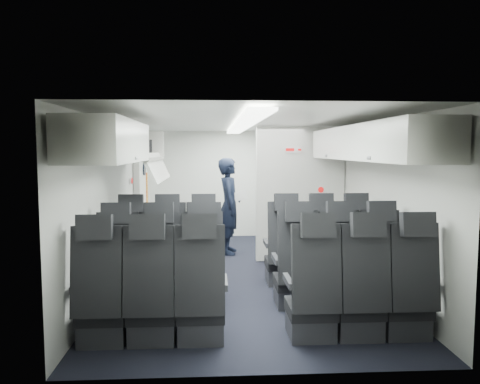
{
  "coord_description": "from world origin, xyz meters",
  "views": [
    {
      "loc": [
        -0.4,
        -6.54,
        1.78
      ],
      "look_at": [
        0.0,
        0.4,
        1.15
      ],
      "focal_mm": 35.0,
      "sensor_mm": 36.0,
      "label": 1
    }
  ],
  "objects": [
    {
      "name": "carry_on_bag",
      "position": [
        -1.42,
        -0.26,
        1.81
      ],
      "size": [
        0.41,
        0.34,
        0.22
      ],
      "primitive_type": "cube",
      "rotation": [
        0.0,
        0.0,
        -0.28
      ],
      "color": "black",
      "rests_on": "overhead_bin_left_front_open"
    },
    {
      "name": "flight_attendant",
      "position": [
        -0.13,
        1.4,
        0.82
      ],
      "size": [
        0.42,
        0.62,
        1.64
      ],
      "primitive_type": "imported",
      "rotation": [
        0.0,
        0.0,
        1.52
      ],
      "color": "black",
      "rests_on": "ground"
    },
    {
      "name": "overhead_bin_right_rear",
      "position": [
        1.4,
        -2.0,
        1.86
      ],
      "size": [
        0.53,
        1.8,
        0.4
      ],
      "color": "white",
      "rests_on": "cabin_shell"
    },
    {
      "name": "galley_unit",
      "position": [
        0.95,
        2.72,
        0.95
      ],
      "size": [
        0.85,
        0.52,
        1.9
      ],
      "color": "#939399",
      "rests_on": "cabin_shell"
    },
    {
      "name": "overhead_bin_right_front",
      "position": [
        1.4,
        -0.25,
        1.86
      ],
      "size": [
        0.53,
        1.7,
        0.4
      ],
      "color": "white",
      "rests_on": "cabin_shell"
    },
    {
      "name": "overhead_bin_left_front_open",
      "position": [
        -1.44,
        -0.25,
        1.74
      ],
      "size": [
        0.64,
        1.7,
        0.72
      ],
      "color": "#9E9E93",
      "rests_on": "cabin_shell"
    },
    {
      "name": "cabin_shell",
      "position": [
        0.0,
        0.0,
        1.12
      ],
      "size": [
        3.41,
        6.01,
        2.16
      ],
      "color": "black",
      "rests_on": "ground"
    },
    {
      "name": "papers",
      "position": [
        0.06,
        1.35,
        1.0
      ],
      "size": [
        0.22,
        0.04,
        0.15
      ],
      "primitive_type": "cube",
      "rotation": [
        0.0,
        0.0,
        -0.1
      ],
      "color": "white",
      "rests_on": "flight_attendant"
    },
    {
      "name": "seat_row_mid",
      "position": [
        -0.0,
        -1.43,
        0.4
      ],
      "size": [
        3.33,
        0.56,
        1.24
      ],
      "color": "black",
      "rests_on": "cabin_shell"
    },
    {
      "name": "seat_row_rear",
      "position": [
        -0.0,
        -2.33,
        0.4
      ],
      "size": [
        3.33,
        0.56,
        1.24
      ],
      "color": "black",
      "rests_on": "cabin_shell"
    },
    {
      "name": "boarding_door",
      "position": [
        -1.64,
        1.55,
        0.95
      ],
      "size": [
        0.12,
        1.27,
        1.86
      ],
      "color": "silver",
      "rests_on": "cabin_shell"
    },
    {
      "name": "bulkhead_partition",
      "position": [
        0.98,
        0.8,
        1.08
      ],
      "size": [
        1.4,
        0.15,
        2.13
      ],
      "color": "silver",
      "rests_on": "cabin_shell"
    },
    {
      "name": "seat_row_front",
      "position": [
        -0.0,
        -0.53,
        0.4
      ],
      "size": [
        3.33,
        0.56,
        1.24
      ],
      "color": "black",
      "rests_on": "cabin_shell"
    },
    {
      "name": "overhead_bin_left_rear",
      "position": [
        -1.4,
        -2.0,
        1.86
      ],
      "size": [
        0.53,
        1.8,
        0.4
      ],
      "color": "white",
      "rests_on": "cabin_shell"
    }
  ]
}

